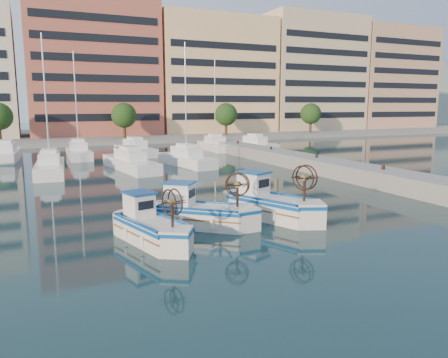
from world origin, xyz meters
TOP-DOWN VIEW (x-y plane):
  - ground at (0.00, 0.00)m, footprint 300.00×300.00m
  - quay at (13.00, 8.00)m, footprint 3.00×60.00m
  - waterfront at (9.23, 65.04)m, footprint 180.00×40.00m
  - hill_east at (140.00, 110.00)m, footprint 160.00×160.00m
  - yacht_marina at (-3.27, 27.30)m, footprint 36.73×21.93m
  - fishing_boat_a at (-5.60, -0.09)m, footprint 2.61×4.23m
  - fishing_boat_b at (-2.85, 1.30)m, footprint 4.28×3.98m
  - fishing_boat_c at (1.01, 1.34)m, footprint 3.54×4.90m

SIDE VIEW (x-z plane):
  - ground at x=0.00m, z-range 0.00..0.00m
  - hill_east at x=140.00m, z-range -25.00..25.00m
  - yacht_marina at x=-3.27m, z-range -5.22..6.28m
  - quay at x=13.00m, z-range 0.00..1.20m
  - fishing_boat_a at x=-5.60m, z-range -0.57..1.99m
  - fishing_boat_b at x=-2.85m, z-range -0.60..2.09m
  - fishing_boat_c at x=1.01m, z-range -0.66..2.29m
  - waterfront at x=9.23m, z-range -1.70..23.90m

